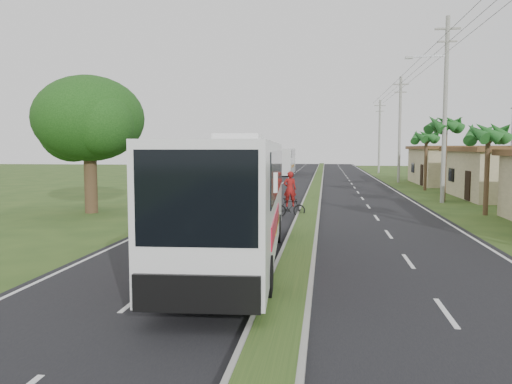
# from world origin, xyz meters

# --- Properties ---
(ground) EXTENTS (180.00, 180.00, 0.00)m
(ground) POSITION_xyz_m (0.00, 0.00, 0.00)
(ground) COLOR #294619
(ground) RESTS_ON ground
(road_asphalt) EXTENTS (14.00, 160.00, 0.02)m
(road_asphalt) POSITION_xyz_m (0.00, 20.00, 0.01)
(road_asphalt) COLOR black
(road_asphalt) RESTS_ON ground
(median_strip) EXTENTS (1.20, 160.00, 0.18)m
(median_strip) POSITION_xyz_m (0.00, 20.00, 0.10)
(median_strip) COLOR gray
(median_strip) RESTS_ON ground
(lane_edge_left) EXTENTS (0.12, 160.00, 0.01)m
(lane_edge_left) POSITION_xyz_m (-6.70, 20.00, 0.00)
(lane_edge_left) COLOR silver
(lane_edge_left) RESTS_ON ground
(lane_edge_right) EXTENTS (0.12, 160.00, 0.01)m
(lane_edge_right) POSITION_xyz_m (6.70, 20.00, 0.00)
(lane_edge_right) COLOR silver
(lane_edge_right) RESTS_ON ground
(shop_mid) EXTENTS (7.60, 10.60, 3.67)m
(shop_mid) POSITION_xyz_m (14.00, 22.00, 1.86)
(shop_mid) COLOR tan
(shop_mid) RESTS_ON ground
(shop_far) EXTENTS (8.60, 11.60, 3.82)m
(shop_far) POSITION_xyz_m (14.00, 36.00, 1.93)
(shop_far) COLOR tan
(shop_far) RESTS_ON ground
(palm_verge_b) EXTENTS (2.40, 2.40, 5.05)m
(palm_verge_b) POSITION_xyz_m (9.40, 12.00, 4.36)
(palm_verge_b) COLOR #473321
(palm_verge_b) RESTS_ON ground
(palm_verge_c) EXTENTS (2.40, 2.40, 5.85)m
(palm_verge_c) POSITION_xyz_m (8.80, 19.00, 5.12)
(palm_verge_c) COLOR #473321
(palm_verge_c) RESTS_ON ground
(palm_verge_d) EXTENTS (2.40, 2.40, 5.25)m
(palm_verge_d) POSITION_xyz_m (9.30, 28.00, 4.55)
(palm_verge_d) COLOR #473321
(palm_verge_d) RESTS_ON ground
(shade_tree) EXTENTS (6.30, 6.00, 7.54)m
(shade_tree) POSITION_xyz_m (-12.11, 10.02, 5.03)
(shade_tree) COLOR #473321
(shade_tree) RESTS_ON ground
(utility_pole_b) EXTENTS (3.20, 0.28, 12.00)m
(utility_pole_b) POSITION_xyz_m (8.47, 18.00, 6.26)
(utility_pole_b) COLOR gray
(utility_pole_b) RESTS_ON ground
(utility_pole_c) EXTENTS (1.60, 0.28, 11.00)m
(utility_pole_c) POSITION_xyz_m (8.50, 38.00, 5.67)
(utility_pole_c) COLOR gray
(utility_pole_c) RESTS_ON ground
(utility_pole_d) EXTENTS (1.60, 0.28, 10.50)m
(utility_pole_d) POSITION_xyz_m (8.50, 58.00, 5.42)
(utility_pole_d) COLOR gray
(utility_pole_d) RESTS_ON ground
(coach_bus_main) EXTENTS (3.40, 12.63, 4.04)m
(coach_bus_main) POSITION_xyz_m (-1.91, -0.71, 2.22)
(coach_bus_main) COLOR white
(coach_bus_main) RESTS_ON ground
(coach_bus_far) EXTENTS (2.81, 12.23, 3.55)m
(coach_bus_far) POSITION_xyz_m (-4.87, 52.49, 2.02)
(coach_bus_far) COLOR silver
(coach_bus_far) RESTS_ON ground
(motorcyclist) EXTENTS (1.69, 0.76, 2.39)m
(motorcyclist) POSITION_xyz_m (-0.95, 9.81, 0.91)
(motorcyclist) COLOR black
(motorcyclist) RESTS_ON ground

